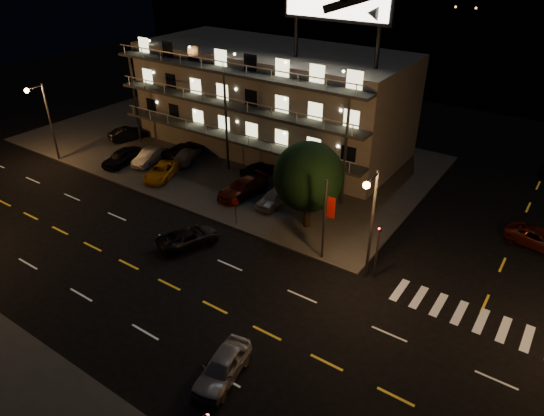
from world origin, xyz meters
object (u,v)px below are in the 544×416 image
Objects in this scene: tree at (308,178)px; lot_car_2 at (161,171)px; road_car_west at (189,237)px; lot_car_4 at (274,198)px; road_car_east at (222,367)px; lot_car_7 at (188,155)px.

tree reaches higher than lot_car_2.
tree reaches higher than road_car_west.
lot_car_4 is 0.83× the size of road_car_west.
lot_car_4 is at bearing -11.87° from lot_car_2.
road_car_east is (4.08, -15.43, -3.62)m from tree.
road_car_west is (9.84, -6.85, -0.12)m from lot_car_2.
lot_car_2 is 1.15× the size of lot_car_4.
road_car_west is at bearing 112.91° from lot_car_7.
lot_car_2 is at bearing -12.78° from road_car_west.
tree is 16.24m from lot_car_2.
tree is 5.53m from lot_car_4.
lot_car_7 is 15.25m from road_car_west.
lot_car_7 is at bearing -24.72° from road_car_west.
road_car_west is at bearing 130.36° from road_car_east.
lot_car_2 is 25.04m from road_car_east.
road_car_west is (-6.01, -7.12, -3.68)m from tree.
road_car_west is (10.44, -11.11, -0.16)m from lot_car_7.
tree is at bearing -18.22° from lot_car_4.
lot_car_4 is 12.69m from lot_car_7.
road_car_east is 0.90× the size of road_car_west.
road_car_east is at bearing 116.29° from lot_car_7.
lot_car_7 is 0.96× the size of road_car_west.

